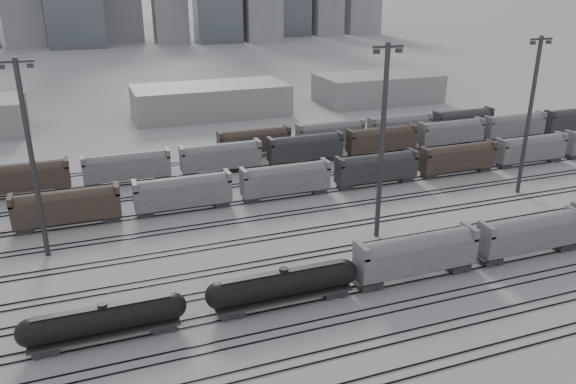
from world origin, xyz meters
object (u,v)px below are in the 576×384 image
object	(u,v)px
tank_car_b	(284,285)
light_mast_c	(382,139)
tank_car_a	(104,320)
hopper_car_a	(416,253)
hopper_car_b	(530,232)

from	to	relation	value
tank_car_b	light_mast_c	xyz separation A→B (m)	(18.46, 12.26, 11.66)
tank_car_a	light_mast_c	bearing A→B (deg)	18.09
hopper_car_a	tank_car_a	bearing A→B (deg)	180.00
hopper_car_b	light_mast_c	distance (m)	22.67
tank_car_b	hopper_car_a	size ratio (longest dim) A/B	1.13
tank_car_b	light_mast_c	size ratio (longest dim) A/B	0.66
tank_car_b	tank_car_a	bearing A→B (deg)	180.00
tank_car_a	tank_car_b	xyz separation A→B (m)	(19.07, 0.00, 0.18)
tank_car_b	hopper_car_a	world-z (taller)	hopper_car_a
hopper_car_a	tank_car_b	bearing A→B (deg)	180.00
hopper_car_a	hopper_car_b	size ratio (longest dim) A/B	1.04
tank_car_b	hopper_car_b	bearing A→B (deg)	0.00
light_mast_c	tank_car_a	bearing A→B (deg)	-161.91
tank_car_a	tank_car_b	distance (m)	19.07
hopper_car_a	hopper_car_b	bearing A→B (deg)	0.00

